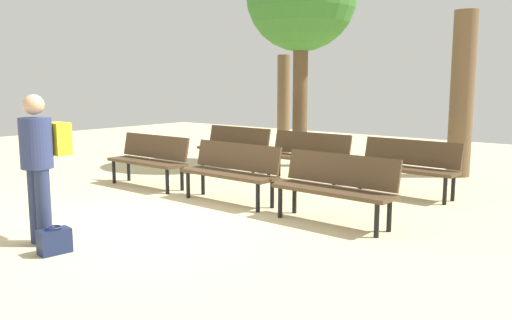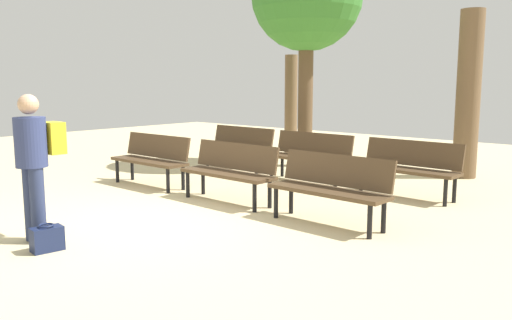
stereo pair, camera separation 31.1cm
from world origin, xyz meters
TOP-DOWN VIEW (x-y plane):
  - ground_plane at (0.00, 0.00)m, footprint 24.00×24.00m
  - bench_r0_c0 at (-1.82, 1.59)m, footprint 1.60×0.48m
  - bench_r0_c1 at (0.07, 1.57)m, footprint 1.61×0.51m
  - bench_r0_c2 at (1.88, 1.50)m, footprint 1.61×0.52m
  - bench_r1_c0 at (-1.77, 3.74)m, footprint 1.62×0.54m
  - bench_r1_c1 at (0.04, 3.66)m, footprint 1.61×0.50m
  - bench_r1_c2 at (1.93, 3.64)m, footprint 1.62×0.53m
  - tree_1 at (1.98, 5.93)m, footprint 0.43×0.43m
  - tree_2 at (-2.53, 6.46)m, footprint 0.31×0.31m
  - visitor_with_backpack at (-0.21, -1.27)m, footprint 0.35×0.53m
  - handbag at (0.21, -1.39)m, footprint 0.22×0.34m

SIDE VIEW (x-z plane):
  - ground_plane at x=0.00m, z-range 0.00..0.00m
  - handbag at x=0.21m, z-range -0.01..0.28m
  - bench_r0_c0 at x=-1.82m, z-range 0.07..0.94m
  - bench_r0_c1 at x=0.07m, z-range 0.07..0.94m
  - bench_r0_c2 at x=1.88m, z-range 0.07..0.94m
  - bench_r1_c0 at x=-1.77m, z-range 0.07..0.94m
  - bench_r1_c1 at x=0.04m, z-range 0.07..0.94m
  - bench_r1_c2 at x=1.93m, z-range 0.07..0.94m
  - visitor_with_backpack at x=-0.21m, z-range 0.11..1.76m
  - tree_2 at x=-2.53m, z-range 0.00..2.44m
  - tree_1 at x=1.98m, z-range 0.00..3.08m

